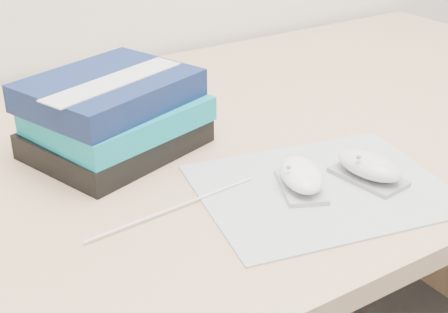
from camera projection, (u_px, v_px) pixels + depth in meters
desk at (217, 232)px, 1.15m from camera, size 1.60×0.80×0.73m
mousepad at (322, 188)px, 0.82m from camera, size 0.36×0.31×0.00m
mouse_rear at (301, 177)px, 0.81m from camera, size 0.09×0.11×0.04m
mouse_front at (369, 167)px, 0.83m from camera, size 0.07×0.11×0.04m
usb_cable at (175, 208)px, 0.77m from camera, size 0.25×0.02×0.00m
book_stack at (114, 115)px, 0.90m from camera, size 0.28×0.25×0.12m
pouch at (79, 106)px, 0.94m from camera, size 0.14×0.11×0.11m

